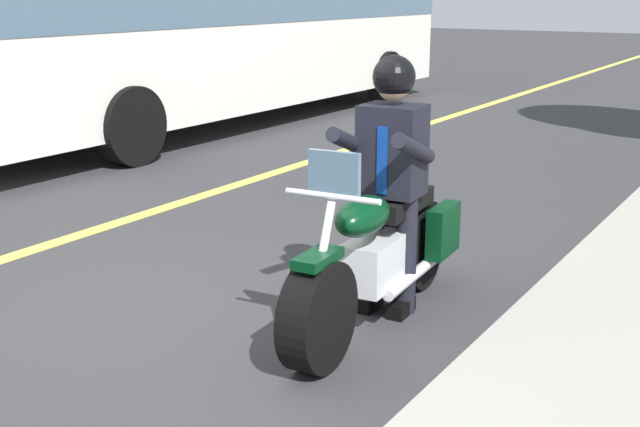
% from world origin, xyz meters
% --- Properties ---
extents(ground_plane, '(80.00, 80.00, 0.00)m').
position_xyz_m(ground_plane, '(0.00, 0.00, 0.00)').
color(ground_plane, '#333335').
extents(motorcycle_main, '(2.22, 0.69, 1.26)m').
position_xyz_m(motorcycle_main, '(-0.81, 1.19, 0.45)').
color(motorcycle_main, black).
rests_on(motorcycle_main, ground_plane).
extents(rider_main, '(0.65, 0.58, 1.74)m').
position_xyz_m(rider_main, '(-0.99, 1.17, 1.04)').
color(rider_main, black).
rests_on(rider_main, ground_plane).
extents(bus_near, '(11.05, 2.70, 3.30)m').
position_xyz_m(bus_near, '(-6.77, -4.98, 1.87)').
color(bus_near, white).
rests_on(bus_near, ground_plane).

